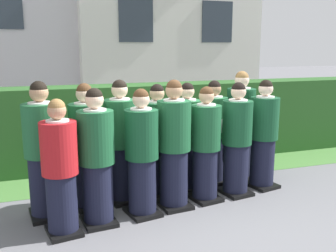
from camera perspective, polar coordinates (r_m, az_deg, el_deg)
name	(u,v)px	position (r m, az deg, el deg)	size (l,w,h in m)	color
ground_plane	(174,206)	(5.29, 0.93, -11.77)	(60.00, 60.00, 0.00)	slate
student_in_red_blazer	(60,171)	(4.49, -15.57, -6.47)	(0.43, 0.53, 1.55)	black
student_front_row_1	(97,161)	(4.64, -10.46, -5.07)	(0.43, 0.54, 1.64)	black
student_front_row_2	(142,156)	(4.82, -3.88, -4.46)	(0.45, 0.54, 1.61)	black
student_front_row_3	(174,148)	(5.05, 0.92, -3.21)	(0.44, 0.52, 1.69)	black
student_front_row_4	(205,147)	(5.30, 5.54, -3.13)	(0.44, 0.51, 1.58)	black
student_front_row_5	(237,142)	(5.58, 10.07, -2.33)	(0.44, 0.54, 1.62)	black
student_front_row_6	(263,137)	(5.95, 13.86, -1.57)	(0.47, 0.54, 1.63)	black
student_rear_row_0	(43,154)	(4.98, -17.93, -3.93)	(0.45, 0.53, 1.70)	black
student_rear_row_1	(87,150)	(5.13, -11.87, -3.46)	(0.49, 0.55, 1.65)	black
student_rear_row_2	(121,144)	(5.29, -6.95, -2.71)	(0.48, 0.55, 1.68)	black
student_rear_row_3	(157,143)	(5.48, -1.59, -2.52)	(0.43, 0.51, 1.60)	black
student_rear_row_4	(187,139)	(5.70, 2.78, -1.98)	(0.45, 0.54, 1.60)	black
student_rear_row_5	(213,135)	(6.01, 6.68, -1.29)	(0.47, 0.54, 1.60)	black
student_rear_row_6	(240,128)	(6.27, 10.57, -0.29)	(0.51, 0.58, 1.73)	black
hedge	(135,124)	(7.04, -4.91, 0.27)	(10.39, 0.70, 1.43)	#285623
school_building_main	(156,15)	(12.54, -1.74, 16.07)	(5.42, 4.16, 5.98)	silver
lawn_strip	(147,175)	(6.48, -3.08, -7.26)	(10.39, 0.90, 0.01)	#477A38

